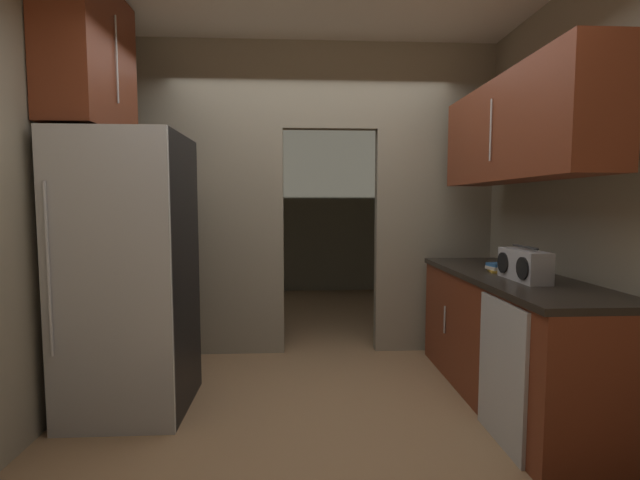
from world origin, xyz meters
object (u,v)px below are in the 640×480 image
object	(u,v)px
refrigerator	(130,274)
dishwasher	(501,373)
book_stack	(497,268)
boombox	(524,265)

from	to	relation	value
refrigerator	dishwasher	distance (m)	2.41
refrigerator	book_stack	size ratio (longest dim) A/B	10.61
boombox	book_stack	distance (m)	0.38
refrigerator	dishwasher	size ratio (longest dim) A/B	2.20
refrigerator	boombox	world-z (taller)	refrigerator
boombox	refrigerator	bearing A→B (deg)	174.55
book_stack	dishwasher	bearing A→B (deg)	-111.65
dishwasher	boombox	xyz separation A→B (m)	(0.28, 0.33, 0.58)
dishwasher	boombox	distance (m)	0.73
refrigerator	boombox	distance (m)	2.59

